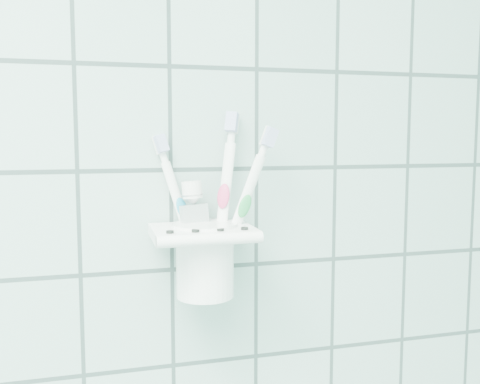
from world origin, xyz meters
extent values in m
cube|color=white|center=(0.67, 1.19, 1.29)|extent=(0.05, 0.02, 0.03)
cube|color=white|center=(0.67, 1.15, 1.30)|extent=(0.11, 0.09, 0.01)
cylinder|color=white|center=(0.67, 1.11, 1.30)|extent=(0.11, 0.01, 0.01)
cylinder|color=black|center=(0.62, 1.12, 1.31)|extent=(0.01, 0.01, 0.00)
cylinder|color=black|center=(0.65, 1.12, 1.31)|extent=(0.01, 0.01, 0.00)
cylinder|color=black|center=(0.68, 1.12, 1.31)|extent=(0.01, 0.01, 0.00)
cylinder|color=black|center=(0.71, 1.12, 1.31)|extent=(0.01, 0.01, 0.00)
cylinder|color=white|center=(0.67, 1.16, 1.27)|extent=(0.07, 0.07, 0.08)
cylinder|color=white|center=(0.67, 1.16, 1.31)|extent=(0.07, 0.07, 0.01)
cylinder|color=black|center=(0.67, 1.16, 1.31)|extent=(0.06, 0.06, 0.00)
cylinder|color=white|center=(0.67, 1.17, 1.31)|extent=(0.05, 0.04, 0.15)
cylinder|color=white|center=(0.67, 1.17, 1.40)|extent=(0.02, 0.01, 0.02)
cube|color=silver|center=(0.67, 1.16, 1.41)|extent=(0.02, 0.02, 0.02)
cube|color=white|center=(0.67, 1.17, 1.41)|extent=(0.02, 0.01, 0.02)
ellipsoid|color=teal|center=(0.67, 1.16, 1.33)|extent=(0.02, 0.01, 0.03)
cylinder|color=white|center=(0.68, 1.15, 1.32)|extent=(0.05, 0.05, 0.17)
cylinder|color=white|center=(0.68, 1.15, 1.42)|extent=(0.02, 0.02, 0.02)
cube|color=silver|center=(0.68, 1.15, 1.43)|extent=(0.02, 0.02, 0.02)
cube|color=white|center=(0.68, 1.15, 1.43)|extent=(0.02, 0.02, 0.03)
ellipsoid|color=#D83F72|center=(0.68, 1.15, 1.34)|extent=(0.02, 0.02, 0.03)
cylinder|color=white|center=(0.68, 1.16, 1.32)|extent=(0.07, 0.01, 0.16)
cylinder|color=white|center=(0.68, 1.16, 1.41)|extent=(0.02, 0.01, 0.02)
cube|color=silver|center=(0.68, 1.15, 1.42)|extent=(0.02, 0.01, 0.02)
cube|color=white|center=(0.68, 1.16, 1.42)|extent=(0.02, 0.01, 0.03)
ellipsoid|color=green|center=(0.68, 1.15, 1.34)|extent=(0.02, 0.01, 0.03)
cube|color=silver|center=(0.67, 1.17, 1.29)|extent=(0.04, 0.02, 0.09)
cube|color=silver|center=(0.67, 1.17, 1.24)|extent=(0.04, 0.01, 0.01)
cone|color=silver|center=(0.67, 1.17, 1.34)|extent=(0.03, 0.03, 0.02)
cylinder|color=white|center=(0.67, 1.17, 1.35)|extent=(0.03, 0.03, 0.02)
camera|label=1|loc=(0.55, 0.57, 1.41)|focal=40.00mm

